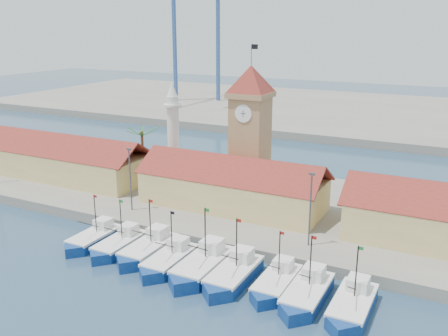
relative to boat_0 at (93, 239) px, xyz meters
The scene contains 20 objects.
ground 11.90m from the boat_0, 14.87° to the right, with size 400.00×400.00×0.00m, color navy.
quay 23.89m from the boat_0, 61.28° to the left, with size 140.00×32.00×1.50m, color gray.
terminal 107.57m from the boat_0, 83.87° to the left, with size 240.00×80.00×2.00m, color gray.
boat_0 is the anchor object (origin of this frame).
boat_1 4.12m from the boat_0, ahead, with size 3.28×8.99×6.81m.
boat_2 8.16m from the boat_0, ahead, with size 3.57×9.77×7.40m.
boat_3 12.03m from the boat_0, ahead, with size 3.38×9.25×7.00m.
boat_4 16.19m from the boat_0, ahead, with size 3.86×10.58×8.00m.
boat_5 20.16m from the boat_0, ahead, with size 3.63×9.95×7.53m.
boat_6 24.86m from the boat_0, ahead, with size 3.26×8.93×6.76m.
boat_7 28.47m from the boat_0, ahead, with size 3.52×9.66×7.31m.
boat_8 33.06m from the boat_0, ahead, with size 3.49×9.55×7.23m.
hall_left 26.82m from the boat_0, 140.44° to the left, with size 31.20×10.13×7.61m.
hall_center 20.74m from the boat_0, 55.89° to the left, with size 27.04×10.13×7.61m.
clock_tower 28.02m from the boat_0, 63.42° to the left, with size 5.80×5.80×22.70m.
minaret 26.77m from the boat_0, 98.03° to the left, with size 3.00×3.00×16.30m.
palm_tree 25.10m from the boat_0, 110.36° to the left, with size 5.60×5.03×8.39m.
lamp_posts 16.03m from the boat_0, 36.76° to the left, with size 80.70×0.25×9.03m.
crane_blue_far 112.07m from the boat_0, 117.09° to the left, with size 1.00×35.05×42.77m.
crane_blue_near 112.49m from the boat_0, 109.54° to the left, with size 1.00×33.09×41.64m.
Camera 1 is at (29.72, -41.33, 26.99)m, focal length 40.00 mm.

